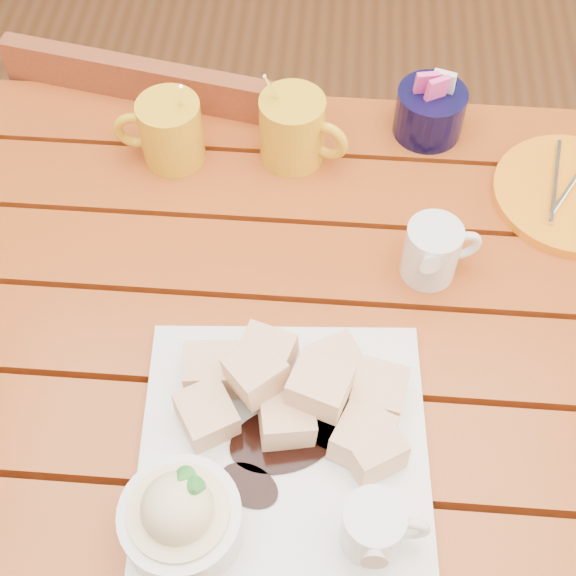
# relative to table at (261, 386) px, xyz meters

# --- Properties ---
(ground) EXTENTS (5.00, 5.00, 0.00)m
(ground) POSITION_rel_table_xyz_m (0.00, -0.00, -0.64)
(ground) COLOR brown
(ground) RESTS_ON ground
(table) EXTENTS (1.20, 0.79, 0.75)m
(table) POSITION_rel_table_xyz_m (0.00, 0.00, 0.00)
(table) COLOR #923712
(table) RESTS_ON ground
(dessert_plate) EXTENTS (0.30, 0.30, 0.11)m
(dessert_plate) POSITION_rel_table_xyz_m (0.02, -0.15, 0.14)
(dessert_plate) COLOR white
(dessert_plate) RESTS_ON table
(coffee_mug_left) EXTENTS (0.11, 0.08, 0.13)m
(coffee_mug_left) POSITION_rel_table_xyz_m (-0.14, 0.27, 0.15)
(coffee_mug_left) COLOR gold
(coffee_mug_left) RESTS_ON table
(coffee_mug_right) EXTENTS (0.11, 0.08, 0.14)m
(coffee_mug_right) POSITION_rel_table_xyz_m (0.02, 0.28, 0.16)
(coffee_mug_right) COLOR gold
(coffee_mug_right) RESTS_ON table
(cream_pitcher) EXTENTS (0.09, 0.08, 0.08)m
(cream_pitcher) POSITION_rel_table_xyz_m (0.19, 0.11, 0.15)
(cream_pitcher) COLOR white
(cream_pitcher) RESTS_ON table
(sugar_caddy) EXTENTS (0.09, 0.09, 0.10)m
(sugar_caddy) POSITION_rel_table_xyz_m (0.19, 0.34, 0.14)
(sugar_caddy) COLOR black
(sugar_caddy) RESTS_ON table
(orange_saucer) EXTENTS (0.19, 0.19, 0.02)m
(orange_saucer) POSITION_rel_table_xyz_m (0.37, 0.23, 0.11)
(orange_saucer) COLOR orange
(orange_saucer) RESTS_ON table
(chair_far) EXTENTS (0.45, 0.45, 0.81)m
(chair_far) POSITION_rel_table_xyz_m (-0.18, 0.48, -0.19)
(chair_far) COLOR brown
(chair_far) RESTS_ON ground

